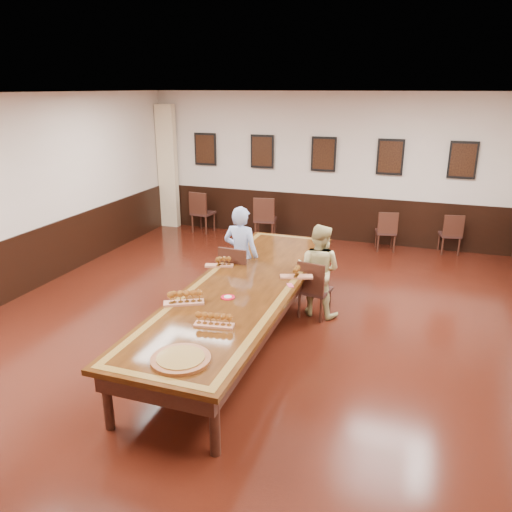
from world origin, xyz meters
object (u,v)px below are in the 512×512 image
at_px(person_man, 241,255).
at_px(spare_chair_c, 386,230).
at_px(conference_table, 244,294).
at_px(spare_chair_a, 203,212).
at_px(chair_man, 238,275).
at_px(chair_woman, 315,288).
at_px(spare_chair_d, 450,233).
at_px(person_woman, 318,270).
at_px(carved_platter, 181,359).
at_px(spare_chair_b, 265,218).

bearing_deg(person_man, spare_chair_c, -114.65).
bearing_deg(conference_table, spare_chair_a, 120.90).
bearing_deg(chair_man, spare_chair_c, -114.04).
bearing_deg(chair_woman, person_man, 3.75).
relative_size(chair_woman, spare_chair_d, 1.06).
xyz_separation_m(person_woman, carved_platter, (-0.69, -3.06, 0.07)).
xyz_separation_m(spare_chair_b, person_woman, (1.96, -3.45, 0.21)).
distance_m(spare_chair_a, conference_table, 5.36).
bearing_deg(spare_chair_d, spare_chair_a, -10.47).
height_order(spare_chair_a, conference_table, spare_chair_a).
relative_size(chair_woman, spare_chair_c, 1.05).
height_order(spare_chair_d, carved_platter, spare_chair_d).
height_order(spare_chair_b, person_man, person_man).
distance_m(person_woman, carved_platter, 3.14).
bearing_deg(chair_woman, conference_table, 59.95).
height_order(spare_chair_c, carved_platter, spare_chair_c).
distance_m(chair_woman, person_man, 1.28).
bearing_deg(carved_platter, person_man, 100.16).
distance_m(chair_woman, spare_chair_c, 3.70).
relative_size(spare_chair_b, conference_table, 0.20).
xyz_separation_m(spare_chair_a, carved_platter, (2.86, -6.64, 0.28)).
xyz_separation_m(spare_chair_a, spare_chair_d, (5.49, 0.19, -0.06)).
bearing_deg(person_man, conference_table, 116.75).
height_order(spare_chair_c, person_man, person_man).
xyz_separation_m(spare_chair_c, person_man, (-1.91, -3.50, 0.35)).
height_order(chair_woman, spare_chair_d, chair_woman).
distance_m(conference_table, carved_platter, 2.06).
bearing_deg(chair_woman, spare_chair_b, -50.99).
xyz_separation_m(spare_chair_a, conference_table, (2.75, -4.60, 0.12)).
bearing_deg(person_woman, spare_chair_c, -90.47).
xyz_separation_m(person_man, conference_table, (0.44, -1.06, -0.17)).
xyz_separation_m(spare_chair_d, carved_platter, (-2.62, -6.83, 0.35)).
height_order(person_woman, carved_platter, person_woman).
bearing_deg(carved_platter, conference_table, 93.15).
height_order(chair_man, spare_chair_c, chair_man).
bearing_deg(spare_chair_a, chair_man, 129.36).
relative_size(spare_chair_b, spare_chair_d, 1.17).
xyz_separation_m(chair_woman, spare_chair_a, (-3.53, 3.67, 0.04)).
bearing_deg(spare_chair_a, conference_table, 127.97).
height_order(spare_chair_d, person_man, person_man).
height_order(spare_chair_b, spare_chair_c, spare_chair_b).
bearing_deg(spare_chair_c, chair_man, 49.03).
bearing_deg(spare_chair_a, person_man, 130.20).
bearing_deg(person_woman, carved_platter, 87.59).
relative_size(spare_chair_a, person_man, 0.62).
bearing_deg(spare_chair_a, chair_woman, 140.96).
xyz_separation_m(chair_woman, person_woman, (0.02, 0.09, 0.25)).
height_order(chair_man, spare_chair_b, spare_chair_b).
relative_size(spare_chair_a, spare_chair_b, 0.99).
height_order(chair_woman, spare_chair_b, spare_chair_b).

